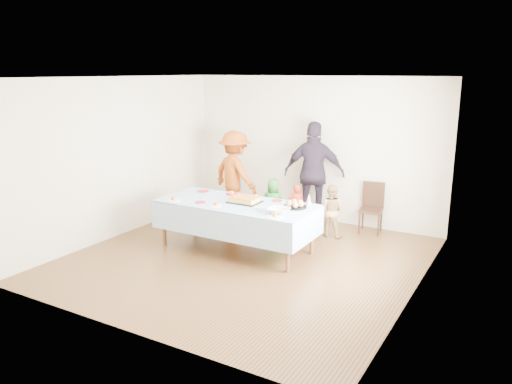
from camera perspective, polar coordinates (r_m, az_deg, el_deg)
ground at (r=7.66m, az=-1.24°, el=-7.65°), size 5.00×5.00×0.00m
room_walls at (r=7.19m, az=-0.92°, el=5.55°), size 5.04×5.04×2.72m
party_table at (r=7.82m, az=-2.30°, el=-1.61°), size 2.50×1.10×0.78m
birthday_cake at (r=7.81m, az=-1.29°, el=-0.90°), size 0.49×0.38×0.09m
rolls_tray at (r=7.54m, az=4.45°, el=-1.44°), size 0.36×0.36×0.11m
punch_bowl at (r=7.22m, az=2.61°, el=-2.15°), size 0.33×0.33×0.08m
party_hat at (r=7.68m, az=6.05°, el=-0.86°), size 0.11×0.11×0.18m
fork_pile at (r=7.37m, az=0.32°, el=-1.86°), size 0.24×0.18×0.07m
plate_red_far_a at (r=8.57m, az=-6.07°, el=0.10°), size 0.20×0.20×0.01m
plate_red_far_b at (r=8.32m, az=-2.81°, el=-0.25°), size 0.19×0.19×0.01m
plate_red_far_c at (r=8.07m, az=-0.06°, el=-0.67°), size 0.18×0.18×0.01m
plate_red_far_d at (r=7.91m, az=2.44°, el=-0.99°), size 0.17×0.17×0.01m
plate_red_near at (r=7.86m, az=-6.36°, el=-1.16°), size 0.17×0.17×0.01m
plate_white_left at (r=8.02m, az=-9.40°, el=-0.95°), size 0.23×0.23×0.01m
plate_white_mid at (r=7.64m, az=-4.65°, el=-1.56°), size 0.20×0.20×0.01m
plate_white_right at (r=7.04m, az=2.13°, el=-2.86°), size 0.23×0.23×0.01m
dining_chair at (r=9.03m, az=13.12°, el=-1.41°), size 0.43×0.43×0.88m
toddler_left at (r=9.01m, az=4.62°, el=-1.66°), size 0.35×0.29×0.82m
toddler_mid at (r=8.99m, az=1.97°, el=-1.35°), size 0.51×0.41×0.91m
toddler_right at (r=8.64m, az=8.55°, el=-2.10°), size 0.47×0.38×0.92m
adult_left at (r=9.64m, az=-2.40°, el=2.03°), size 1.22×0.92×1.68m
adult_right at (r=9.21m, az=6.66°, el=2.12°), size 1.20×0.72×1.91m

